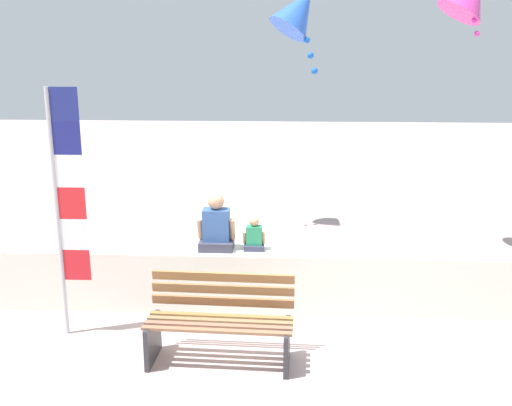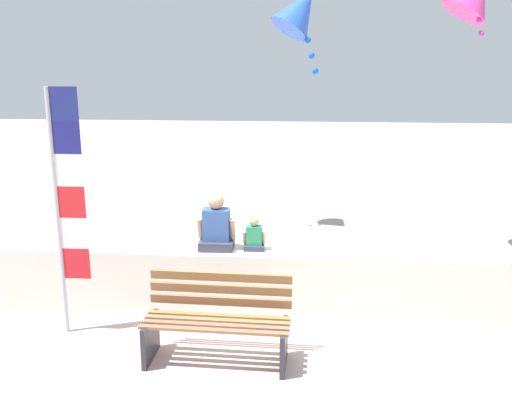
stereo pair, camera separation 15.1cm
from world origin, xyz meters
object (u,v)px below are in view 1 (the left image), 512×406
Objects in this scene: kite_blue at (299,10)px; person_child at (254,237)px; person_adult at (216,228)px; flag_banner at (65,199)px; park_bench at (220,323)px.

person_child is at bearing -126.07° from kite_blue.
person_child is (0.47, 0.00, -0.11)m from person_adult.
flag_banner is at bearing -157.11° from person_child.
kite_blue is at bearing 53.93° from person_child.
person_adult is (-0.18, 1.34, 0.63)m from park_bench.
park_bench is at bearing -101.99° from person_child.
park_bench is at bearing -82.17° from person_adult.
kite_blue is at bearing 31.74° from flag_banner.
flag_banner reaches higher than person_adult.
kite_blue is (2.53, 1.56, 2.03)m from flag_banner.
kite_blue reaches higher than person_child.
person_child is 0.15× the size of flag_banner.
park_bench is 0.55× the size of flag_banner.
park_bench is 1.35× the size of kite_blue.
kite_blue is (0.52, 0.72, 2.70)m from person_child.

